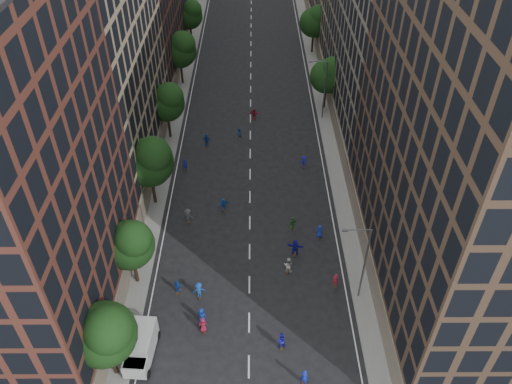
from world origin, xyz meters
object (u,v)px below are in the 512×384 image
streetlamp_far (323,87)px  skater_2 (281,341)px  cargo_van (141,346)px  skater_1 (304,377)px  streetlamp_near (363,260)px  skater_0 (202,316)px

streetlamp_far → skater_2: size_ratio=4.96×
streetlamp_far → skater_2: (-7.58, -38.54, -4.26)m
cargo_van → skater_1: (13.88, -2.71, -0.40)m
streetlamp_far → skater_1: 42.65m
streetlamp_near → skater_1: bearing=-122.6°
skater_0 → cargo_van: bearing=48.7°
skater_2 → skater_0: bearing=-32.8°
streetlamp_far → skater_2: bearing=-101.1°
skater_1 → streetlamp_far: bearing=-74.1°
cargo_van → skater_0: (4.97, 3.41, -0.41)m
streetlamp_near → skater_1: 11.54m
skater_0 → skater_2: (7.11, -2.62, -0.01)m
skater_0 → streetlamp_far: bearing=-98.0°
skater_0 → streetlamp_near: bearing=-154.5°
streetlamp_near → skater_2: 10.30m
cargo_van → skater_0: cargo_van is taller
cargo_van → skater_2: bearing=8.1°
skater_1 → skater_0: bearing=-10.8°
cargo_van → skater_1: bearing=-6.8°
streetlamp_near → skater_0: size_ratio=4.92×
cargo_van → skater_1: 14.14m
cargo_van → skater_2: 12.12m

